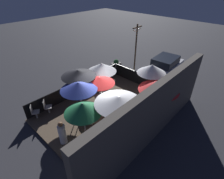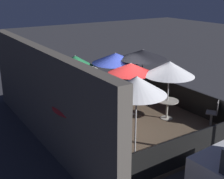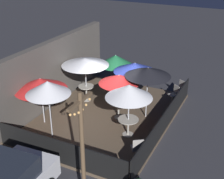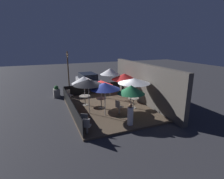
% 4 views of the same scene
% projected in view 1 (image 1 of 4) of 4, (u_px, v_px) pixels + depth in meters
% --- Properties ---
extents(ground_plane, '(60.00, 60.00, 0.00)m').
position_uv_depth(ground_plane, '(108.00, 111.00, 10.73)').
color(ground_plane, '#2D2D33').
extents(patio_deck, '(7.70, 5.62, 0.12)m').
position_uv_depth(patio_deck, '(108.00, 110.00, 10.70)').
color(patio_deck, brown).
rests_on(patio_deck, ground_plane).
extents(building_wall, '(9.30, 0.36, 3.22)m').
position_uv_depth(building_wall, '(154.00, 113.00, 8.11)').
color(building_wall, '#4C4742').
rests_on(building_wall, ground_plane).
extents(fence_front, '(7.50, 0.05, 0.95)m').
position_uv_depth(fence_front, '(79.00, 87.00, 11.99)').
color(fence_front, black).
rests_on(fence_front, patio_deck).
extents(fence_side_left, '(0.05, 5.42, 0.95)m').
position_uv_depth(fence_side_left, '(144.00, 80.00, 12.75)').
color(fence_side_left, black).
rests_on(fence_side_left, patio_deck).
extents(patio_umbrella_0, '(1.88, 1.88, 2.27)m').
position_uv_depth(patio_umbrella_0, '(102.00, 67.00, 11.09)').
color(patio_umbrella_0, '#B2B2B7').
rests_on(patio_umbrella_0, patio_deck).
extents(patio_umbrella_1, '(1.76, 1.76, 2.09)m').
position_uv_depth(patio_umbrella_1, '(100.00, 80.00, 9.92)').
color(patio_umbrella_1, '#B2B2B7').
rests_on(patio_umbrella_1, patio_deck).
extents(patio_umbrella_2, '(2.30, 2.30, 2.24)m').
position_uv_depth(patio_umbrella_2, '(119.00, 100.00, 8.03)').
color(patio_umbrella_2, '#B2B2B7').
rests_on(patio_umbrella_2, patio_deck).
extents(patio_umbrella_3, '(1.98, 1.98, 2.24)m').
position_uv_depth(patio_umbrella_3, '(79.00, 86.00, 9.14)').
color(patio_umbrella_3, '#B2B2B7').
rests_on(patio_umbrella_3, patio_deck).
extents(patio_umbrella_4, '(2.25, 2.25, 2.11)m').
position_uv_depth(patio_umbrella_4, '(159.00, 86.00, 9.48)').
color(patio_umbrella_4, '#B2B2B7').
rests_on(patio_umbrella_4, patio_deck).
extents(patio_umbrella_5, '(1.75, 1.75, 2.49)m').
position_uv_depth(patio_umbrella_5, '(152.00, 69.00, 10.37)').
color(patio_umbrella_5, '#B2B2B7').
rests_on(patio_umbrella_5, patio_deck).
extents(patio_umbrella_6, '(2.00, 2.00, 2.40)m').
position_uv_depth(patio_umbrella_6, '(78.00, 73.00, 9.98)').
color(patio_umbrella_6, '#B2B2B7').
rests_on(patio_umbrella_6, patio_deck).
extents(patio_umbrella_7, '(1.75, 1.75, 2.13)m').
position_uv_depth(patio_umbrella_7, '(83.00, 108.00, 7.86)').
color(patio_umbrella_7, '#B2B2B7').
rests_on(patio_umbrella_7, patio_deck).
extents(dining_table_0, '(0.85, 0.85, 0.75)m').
position_uv_depth(dining_table_0, '(102.00, 86.00, 11.85)').
color(dining_table_0, '#9E998E').
rests_on(dining_table_0, patio_deck).
extents(dining_table_1, '(0.70, 0.70, 0.77)m').
position_uv_depth(dining_table_1, '(100.00, 99.00, 10.62)').
color(dining_table_1, '#9E998E').
rests_on(dining_table_1, patio_deck).
extents(dining_table_2, '(0.79, 0.79, 0.78)m').
position_uv_depth(dining_table_2, '(118.00, 123.00, 8.82)').
color(dining_table_2, '#9E998E').
rests_on(dining_table_2, patio_deck).
extents(patio_chair_0, '(0.56, 0.56, 0.90)m').
position_uv_depth(patio_chair_0, '(47.00, 106.00, 10.16)').
color(patio_chair_0, gray).
rests_on(patio_chair_0, patio_deck).
extents(patio_chair_1, '(0.52, 0.52, 0.96)m').
position_uv_depth(patio_chair_1, '(90.00, 117.00, 9.32)').
color(patio_chair_1, gray).
rests_on(patio_chair_1, patio_deck).
extents(patio_chair_2, '(0.56, 0.56, 0.96)m').
position_uv_depth(patio_chair_2, '(107.00, 75.00, 13.30)').
color(patio_chair_2, gray).
rests_on(patio_chair_2, patio_deck).
extents(patio_chair_3, '(0.55, 0.55, 0.90)m').
position_uv_depth(patio_chair_3, '(34.00, 112.00, 9.77)').
color(patio_chair_3, gray).
rests_on(patio_chair_3, patio_deck).
extents(patron_0, '(0.48, 0.48, 1.29)m').
position_uv_depth(patron_0, '(62.00, 133.00, 8.26)').
color(patron_0, silver).
rests_on(patron_0, patio_deck).
extents(planter_box, '(0.78, 0.55, 1.06)m').
position_uv_depth(planter_box, '(116.00, 66.00, 15.10)').
color(planter_box, gray).
rests_on(planter_box, ground_plane).
extents(light_post, '(1.10, 0.12, 4.01)m').
position_uv_depth(light_post, '(136.00, 47.00, 13.96)').
color(light_post, brown).
rests_on(light_post, ground_plane).
extents(parked_car_0, '(4.01, 1.98, 1.62)m').
position_uv_depth(parked_car_0, '(165.00, 66.00, 14.16)').
color(parked_car_0, silver).
rests_on(parked_car_0, ground_plane).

